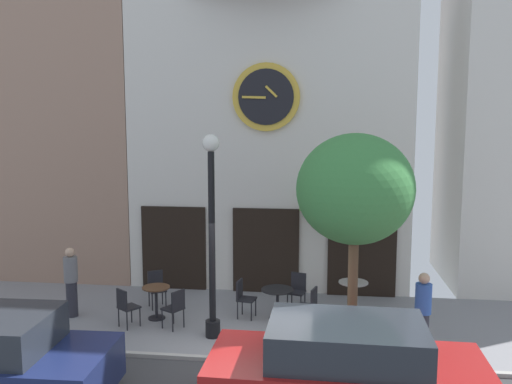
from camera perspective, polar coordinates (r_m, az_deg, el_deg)
The scene contains 16 objects.
clock_building at distance 15.42m, azimuth 1.59°, elevation 9.31°, with size 7.65×3.74×9.87m.
neighbor_building_left at distance 18.44m, azimuth -21.74°, elevation 13.27°, with size 6.76×4.02×13.26m.
street_lamp at distance 11.40m, azimuth -4.70°, elevation -4.70°, with size 0.36×0.36×4.36m.
street_tree at distance 10.58m, azimuth 10.45°, elevation 0.19°, with size 2.28×2.06×4.40m.
cafe_table_near_door at distance 13.05m, azimuth -10.53°, elevation -10.90°, with size 0.65×0.65×0.77m.
cafe_table_center_left at distance 12.80m, azimuth 2.29°, elevation -11.07°, with size 0.76×0.76×0.73m.
cafe_table_near_curb at distance 13.42m, azimuth 10.26°, elevation -10.27°, with size 0.71×0.71×0.77m.
cafe_chair_corner at distance 12.46m, azimuth 5.72°, elevation -11.69°, with size 0.50×0.50×0.90m.
cafe_chair_curbside at distance 13.86m, azimuth -10.52°, elevation -9.77°, with size 0.55×0.55×0.90m.
cafe_chair_facing_street at distance 12.38m, azimuth -8.55°, elevation -11.85°, with size 0.55×0.55×0.90m.
cafe_chair_right_end at distance 12.93m, azimuth -1.35°, elevation -10.93°, with size 0.46×0.46×0.90m.
cafe_chair_facing_wall at distance 12.66m, azimuth -13.64°, elevation -11.54°, with size 0.56×0.56×0.90m.
cafe_chair_left_end at distance 13.50m, azimuth 4.41°, elevation -10.14°, with size 0.49×0.49×0.90m.
pedestrian_grey at distance 13.61m, azimuth -19.00°, elevation -8.92°, with size 0.35×0.35×1.67m.
pedestrian_blue at distance 11.38m, azimuth 17.26°, elevation -12.11°, with size 0.44×0.44×1.67m.
parked_car_red at distance 8.93m, azimuth 9.52°, elevation -18.23°, with size 4.33×2.08×1.55m.
Camera 1 is at (1.40, -9.73, 4.63)m, focal length 37.74 mm.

